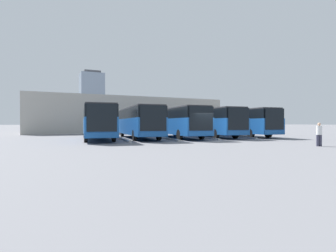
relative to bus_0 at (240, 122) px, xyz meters
name	(u,v)px	position (x,y,z in m)	size (l,w,h in m)	color
ground_plane	(207,141)	(8.48, 5.70, -1.80)	(600.00, 600.00, 0.00)	slate
bus_0	(240,122)	(0.00, 0.00, 0.00)	(3.93, 12.46, 3.22)	#19519E
curb_divider_0	(236,137)	(2.12, 1.81, -1.73)	(0.24, 7.50, 0.15)	#B2B2AD
bus_1	(209,122)	(4.24, -0.38, 0.00)	(3.93, 12.46, 3.22)	#19519E
curb_divider_1	(202,137)	(6.36, 1.43, -1.73)	(0.24, 7.50, 0.15)	#B2B2AD
bus_2	(177,121)	(8.48, -0.24, 0.00)	(3.93, 12.46, 3.22)	#19519E
curb_divider_2	(166,138)	(10.60, 1.58, -1.73)	(0.24, 7.50, 0.15)	#B2B2AD
bus_3	(138,121)	(12.72, -0.91, 0.00)	(3.93, 12.46, 3.22)	#19519E
curb_divider_3	(123,139)	(14.84, 0.90, -1.73)	(0.24, 7.50, 0.15)	#B2B2AD
bus_4	(97,121)	(16.96, -0.83, 0.00)	(3.93, 12.46, 3.22)	#19519E
pedestrian	(319,134)	(4.34, 13.40, -0.92)	(0.47, 0.47, 1.63)	#38384C
station_building	(127,115)	(8.48, -20.65, 1.23)	(32.69, 14.29, 6.00)	#A8A399
office_tower	(92,99)	(-15.90, -226.92, 22.70)	(20.83, 20.83, 50.19)	#7F8EA3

